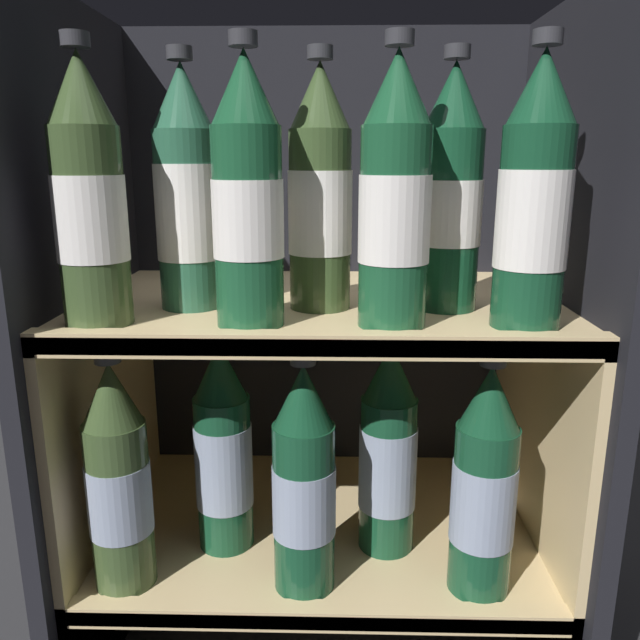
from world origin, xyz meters
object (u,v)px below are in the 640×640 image
at_px(bottle_upper_front_3, 534,202).
at_px(bottle_lower_back_1, 388,454).
at_px(bottle_upper_front_1, 248,200).
at_px(bottle_upper_back_2, 450,196).
at_px(bottle_upper_front_0, 89,200).
at_px(bottle_lower_front_2, 484,487).
at_px(bottle_lower_front_0, 118,482).
at_px(bottle_lower_back_0, 223,452).
at_px(bottle_upper_back_1, 323,197).
at_px(bottle_lower_front_1, 304,485).
at_px(bottle_upper_front_2, 395,201).
at_px(bottle_upper_back_0, 187,197).

height_order(bottle_upper_front_3, bottle_lower_back_1, bottle_upper_front_3).
bearing_deg(bottle_upper_front_1, bottle_upper_back_2, 20.34).
bearing_deg(bottle_upper_front_0, bottle_lower_back_1, 14.25).
distance_m(bottle_upper_front_0, bottle_lower_front_2, 0.53).
relative_size(bottle_upper_front_3, bottle_lower_back_1, 1.00).
height_order(bottle_upper_front_3, bottle_lower_front_0, bottle_upper_front_3).
bearing_deg(bottle_upper_front_0, bottle_lower_back_0, 36.24).
bearing_deg(bottle_lower_front_2, bottle_upper_front_0, 180.00).
distance_m(bottle_upper_back_1, bottle_lower_front_0, 0.40).
distance_m(bottle_lower_front_0, bottle_lower_back_1, 0.32).
height_order(bottle_upper_front_3, bottle_lower_front_2, bottle_upper_front_3).
bearing_deg(bottle_lower_front_1, bottle_upper_back_1, 76.57).
relative_size(bottle_upper_front_1, bottle_lower_back_0, 1.00).
xyz_separation_m(bottle_upper_front_2, bottle_lower_back_0, (-0.20, 0.08, -0.32)).
xyz_separation_m(bottle_upper_front_0, bottle_upper_back_2, (0.38, 0.08, 0.00)).
bearing_deg(bottle_upper_front_1, bottle_lower_back_1, 27.27).
xyz_separation_m(bottle_lower_front_2, bottle_lower_back_1, (-0.10, 0.08, -0.00)).
relative_size(bottle_upper_front_3, bottle_lower_front_0, 1.00).
height_order(bottle_upper_back_0, bottle_upper_back_2, same).
relative_size(bottle_upper_front_2, bottle_upper_back_0, 1.00).
height_order(bottle_upper_back_1, bottle_lower_back_1, bottle_upper_back_1).
distance_m(bottle_upper_front_0, bottle_upper_front_3, 0.45).
bearing_deg(bottle_upper_front_0, bottle_upper_back_2, 12.02).
height_order(bottle_lower_front_0, bottle_lower_back_1, same).
bearing_deg(bottle_upper_front_3, bottle_upper_back_2, 130.68).
bearing_deg(bottle_upper_front_1, bottle_lower_front_1, 0.00).
bearing_deg(bottle_lower_back_0, bottle_upper_back_1, 0.00).
relative_size(bottle_upper_front_3, bottle_lower_back_0, 1.00).
bearing_deg(bottle_upper_front_3, bottle_lower_front_0, 180.00).
xyz_separation_m(bottle_upper_front_2, bottle_upper_back_2, (0.07, 0.08, 0.00)).
height_order(bottle_upper_back_1, bottle_upper_back_2, same).
xyz_separation_m(bottle_upper_front_3, bottle_lower_front_1, (-0.23, 0.00, -0.32)).
bearing_deg(bottle_upper_back_1, bottle_lower_front_0, -160.78).
relative_size(bottle_upper_back_1, bottle_lower_front_1, 1.00).
xyz_separation_m(bottle_upper_front_2, bottle_upper_front_3, (0.14, -0.00, -0.00)).
relative_size(bottle_upper_front_1, bottle_upper_front_3, 1.00).
distance_m(bottle_upper_front_2, bottle_upper_back_2, 0.11).
relative_size(bottle_lower_front_1, bottle_lower_back_1, 1.00).
relative_size(bottle_upper_back_2, bottle_lower_front_2, 1.00).
bearing_deg(bottle_lower_front_1, bottle_upper_front_2, 0.00).
distance_m(bottle_upper_front_1, bottle_upper_front_2, 0.15).
distance_m(bottle_upper_front_3, bottle_lower_front_0, 0.55).
bearing_deg(bottle_lower_front_0, bottle_upper_front_0, -180.00).
bearing_deg(bottle_upper_front_2, bottle_lower_front_0, 180.00).
distance_m(bottle_lower_front_0, bottle_lower_front_2, 0.42).
relative_size(bottle_upper_back_0, bottle_upper_back_1, 1.00).
bearing_deg(bottle_upper_back_1, bottle_lower_back_1, -0.00).
height_order(bottle_lower_front_2, bottle_lower_back_0, same).
bearing_deg(bottle_upper_back_2, bottle_lower_front_1, -153.63).
xyz_separation_m(bottle_upper_front_2, bottle_lower_front_1, (-0.09, 0.00, -0.32)).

